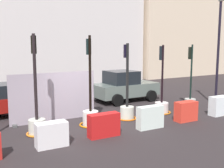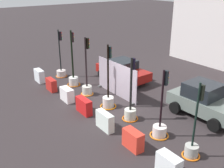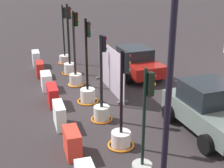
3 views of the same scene
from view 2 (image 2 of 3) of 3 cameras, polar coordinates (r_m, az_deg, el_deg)
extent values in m
plane|color=#2C2627|center=(15.29, -1.68, -4.90)|extent=(120.00, 120.00, 0.00)
cylinder|color=beige|center=(20.19, -10.92, 2.28)|extent=(0.68, 0.68, 0.48)
cylinder|color=black|center=(19.68, -11.29, 7.12)|extent=(0.09, 0.09, 3.05)
cube|color=black|center=(19.47, -11.17, 10.17)|extent=(0.18, 0.18, 0.63)
sphere|color=red|center=(19.45, -10.95, 10.81)|extent=(0.10, 0.10, 0.10)
sphere|color=orange|center=(19.49, -10.90, 10.21)|extent=(0.10, 0.10, 0.10)
sphere|color=green|center=(19.54, -10.86, 9.60)|extent=(0.10, 0.10, 0.10)
torus|color=orange|center=(20.26, -10.88, 1.72)|extent=(0.85, 0.85, 0.06)
cylinder|color=silver|center=(18.40, -8.32, 0.62)|extent=(0.64, 0.64, 0.57)
cylinder|color=black|center=(17.80, -8.65, 6.32)|extent=(0.12, 0.12, 3.23)
cube|color=black|center=(17.61, -8.57, 10.01)|extent=(0.19, 0.16, 0.65)
sphere|color=red|center=(17.62, -8.41, 10.75)|extent=(0.10, 0.10, 0.10)
sphere|color=orange|center=(17.67, -8.37, 10.06)|extent=(0.10, 0.10, 0.10)
sphere|color=green|center=(17.71, -8.34, 9.37)|extent=(0.10, 0.10, 0.10)
torus|color=orange|center=(18.49, -8.28, -0.11)|extent=(0.91, 0.91, 0.05)
cylinder|color=beige|center=(16.79, -5.43, -1.35)|extent=(0.62, 0.62, 0.57)
cylinder|color=black|center=(16.16, -5.66, 4.67)|extent=(0.11, 0.11, 3.12)
cube|color=black|center=(15.90, -5.35, 8.74)|extent=(0.17, 0.18, 0.65)
sphere|color=red|center=(15.88, -5.07, 9.54)|extent=(0.09, 0.09, 0.09)
sphere|color=orange|center=(15.93, -5.04, 8.78)|extent=(0.09, 0.09, 0.09)
sphere|color=green|center=(15.98, -5.02, 8.03)|extent=(0.09, 0.09, 0.09)
torus|color=orange|center=(16.89, -5.40, -2.12)|extent=(0.81, 0.81, 0.08)
cylinder|color=silver|center=(15.13, -0.82, -3.92)|extent=(0.64, 0.64, 0.60)
cylinder|color=black|center=(14.43, -0.86, 2.64)|extent=(0.10, 0.10, 3.07)
cube|color=black|center=(14.17, -0.50, 6.86)|extent=(0.18, 0.13, 0.63)
sphere|color=red|center=(14.15, -0.25, 7.73)|extent=(0.11, 0.11, 0.11)
sphere|color=orange|center=(14.21, -0.24, 6.91)|extent=(0.11, 0.11, 0.11)
sphere|color=green|center=(14.26, -0.24, 6.09)|extent=(0.11, 0.11, 0.11)
torus|color=orange|center=(15.25, -0.82, -4.82)|extent=(0.94, 0.94, 0.06)
cylinder|color=beige|center=(13.90, 3.96, -6.56)|extent=(0.62, 0.62, 0.56)
cylinder|color=black|center=(13.18, 4.15, -0.13)|extent=(0.12, 0.12, 2.80)
cube|color=black|center=(12.91, 4.67, 4.36)|extent=(0.17, 0.14, 0.57)
sphere|color=red|center=(12.91, 4.94, 5.24)|extent=(0.10, 0.10, 0.10)
sphere|color=orange|center=(12.96, 4.92, 4.43)|extent=(0.10, 0.10, 0.10)
sphere|color=green|center=(13.02, 4.89, 3.63)|extent=(0.10, 0.10, 0.10)
torus|color=orange|center=(14.02, 3.94, -7.45)|extent=(0.85, 0.85, 0.06)
cylinder|color=silver|center=(12.69, 10.24, -10.01)|extent=(0.65, 0.65, 0.52)
cylinder|color=black|center=(11.91, 10.77, -3.28)|extent=(0.10, 0.10, 2.77)
cube|color=black|center=(11.60, 11.62, 1.29)|extent=(0.19, 0.19, 0.67)
sphere|color=red|center=(11.58, 12.08, 2.38)|extent=(0.11, 0.11, 0.11)
sphere|color=orange|center=(11.66, 11.99, 1.36)|extent=(0.11, 0.11, 0.11)
sphere|color=green|center=(11.74, 11.91, 0.34)|extent=(0.11, 0.11, 0.11)
torus|color=orange|center=(12.81, 10.17, -10.86)|extent=(0.90, 0.90, 0.07)
cylinder|color=#A8A8A1|center=(11.70, 16.81, -13.70)|extent=(0.56, 0.56, 0.53)
cylinder|color=black|center=(10.85, 17.76, -6.56)|extent=(0.09, 0.09, 2.78)
cube|color=black|center=(10.53, 18.82, -1.79)|extent=(0.19, 0.18, 0.62)
sphere|color=red|center=(10.52, 19.31, -0.66)|extent=(0.11, 0.11, 0.11)
sphere|color=orange|center=(10.60, 19.17, -1.69)|extent=(0.11, 0.11, 0.11)
sphere|color=green|center=(10.68, 19.03, -2.70)|extent=(0.11, 0.11, 0.11)
torus|color=orange|center=(11.83, 16.69, -14.60)|extent=(0.76, 0.76, 0.07)
cube|color=silver|center=(19.43, -15.45, 1.73)|extent=(1.04, 0.44, 0.90)
cube|color=red|center=(17.73, -13.02, -0.16)|extent=(0.97, 0.41, 0.80)
cube|color=silver|center=(16.04, -9.72, -2.27)|extent=(1.03, 0.50, 0.81)
cube|color=red|center=(14.49, -6.10, -4.73)|extent=(1.17, 0.42, 0.85)
cube|color=silver|center=(12.92, -1.56, -8.01)|extent=(1.12, 0.39, 0.90)
cube|color=red|center=(11.63, 4.57, -11.95)|extent=(1.00, 0.48, 0.86)
cube|color=white|center=(10.42, 12.18, -16.89)|extent=(0.98, 0.48, 0.90)
cube|color=slate|center=(14.86, 19.60, -4.14)|extent=(3.87, 1.97, 0.72)
cube|color=black|center=(14.70, 19.07, -1.23)|extent=(1.70, 1.68, 0.75)
cylinder|color=black|center=(13.74, 21.29, -8.28)|extent=(0.67, 0.30, 0.66)
cylinder|color=black|center=(16.33, 17.87, -2.92)|extent=(0.67, 0.30, 0.66)
cylinder|color=black|center=(14.86, 13.55, -4.98)|extent=(0.67, 0.30, 0.66)
cube|color=maroon|center=(19.05, 2.34, 2.67)|extent=(4.27, 1.95, 0.61)
cube|color=black|center=(18.85, 2.40, 4.37)|extent=(1.78, 1.62, 0.58)
cylinder|color=black|center=(19.54, -2.26, 2.22)|extent=(0.63, 0.31, 0.62)
cylinder|color=black|center=(20.65, 1.87, 3.33)|extent=(0.63, 0.31, 0.62)
cylinder|color=black|center=(17.67, 2.85, 0.02)|extent=(0.63, 0.31, 0.62)
cylinder|color=black|center=(18.89, 7.05, 1.36)|extent=(0.63, 0.31, 0.62)
cube|color=#A293A2|center=(16.38, 0.98, 1.05)|extent=(3.79, 0.04, 2.12)
cube|color=#4C4C4C|center=(18.04, -2.35, -0.39)|extent=(0.16, 0.50, 0.10)
cube|color=#4C4C4C|center=(15.58, 4.80, -4.22)|extent=(0.16, 0.50, 0.10)
camera|label=1|loc=(16.29, -42.44, 3.33)|focal=43.90mm
camera|label=3|loc=(5.28, 65.47, -5.17)|focal=50.38mm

